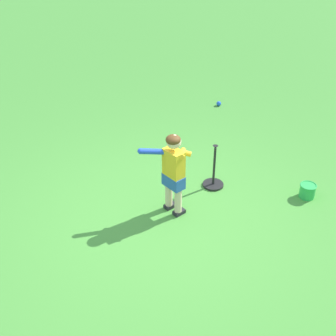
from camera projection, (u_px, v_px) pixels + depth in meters
name	position (u px, v px, depth m)	size (l,w,h in m)	color
ground_plane	(164.00, 220.00, 5.64)	(40.00, 40.00, 0.00)	#479338
child_batter	(173.00, 167.00, 5.45)	(0.64, 0.33, 1.08)	#232328
play_ball_behind_batter	(219.00, 104.00, 8.31)	(0.08, 0.08, 0.08)	blue
batting_tee	(213.00, 179.00, 6.20)	(0.28, 0.28, 0.62)	black
toy_bucket	(307.00, 191.00, 5.99)	(0.22, 0.22, 0.19)	green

